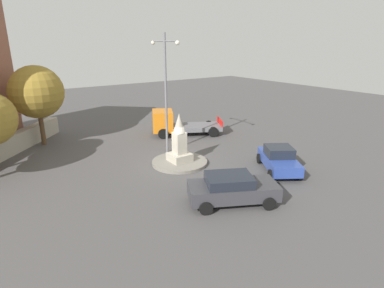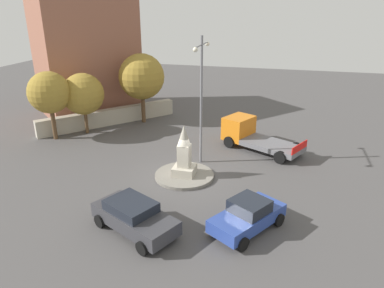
{
  "view_description": "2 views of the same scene",
  "coord_description": "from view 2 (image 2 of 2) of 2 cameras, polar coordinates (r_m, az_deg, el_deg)",
  "views": [
    {
      "loc": [
        16.1,
        -10.26,
        7.56
      ],
      "look_at": [
        0.92,
        0.34,
        1.53
      ],
      "focal_mm": 29.37,
      "sensor_mm": 36.0,
      "label": 1
    },
    {
      "loc": [
        18.78,
        5.37,
        9.96
      ],
      "look_at": [
        -0.58,
        0.33,
        1.97
      ],
      "focal_mm": 33.36,
      "sensor_mm": 36.0,
      "label": 2
    }
  ],
  "objects": [
    {
      "name": "tree_mid_cluster",
      "position": [
        29.52,
        -17.02,
        7.63
      ],
      "size": [
        3.26,
        3.26,
        4.86
      ],
      "color": "brown",
      "rests_on": "ground"
    },
    {
      "name": "traffic_island",
      "position": [
        21.88,
        -1.23,
        -5.02
      ],
      "size": [
        3.61,
        3.61,
        0.19
      ],
      "primitive_type": "cylinder",
      "color": "gray",
      "rests_on": "ground"
    },
    {
      "name": "streetlamp",
      "position": [
        22.28,
        1.5,
        8.61
      ],
      "size": [
        3.39,
        0.28,
        8.15
      ],
      "color": "slate",
      "rests_on": "ground"
    },
    {
      "name": "monument",
      "position": [
        21.29,
        -1.26,
        -1.7
      ],
      "size": [
        1.3,
        1.3,
        3.14
      ],
      "color": "#B2AA99",
      "rests_on": "traffic_island"
    },
    {
      "name": "tree_far_corner",
      "position": [
        28.84,
        -21.88,
        7.61
      ],
      "size": [
        3.13,
        3.13,
        5.25
      ],
      "color": "brown",
      "rests_on": "ground"
    },
    {
      "name": "car_dark_grey_parked_right",
      "position": [
        16.96,
        -9.26,
        -11.29
      ],
      "size": [
        3.55,
        4.66,
        1.49
      ],
      "color": "#38383D",
      "rests_on": "ground"
    },
    {
      "name": "tree_near_wall",
      "position": [
        31.14,
        -8.05,
        10.6
      ],
      "size": [
        3.88,
        3.88,
        5.99
      ],
      "color": "brown",
      "rests_on": "ground"
    },
    {
      "name": "ground_plane",
      "position": [
        21.92,
        -1.23,
        -5.25
      ],
      "size": [
        80.0,
        80.0,
        0.0
      ],
      "primitive_type": "plane",
      "color": "#4F4C4C"
    },
    {
      "name": "corner_building",
      "position": [
        35.28,
        -16.55,
        13.22
      ],
      "size": [
        10.49,
        10.37,
        10.48
      ],
      "primitive_type": "cube",
      "rotation": [
        0.0,
        0.0,
        5.55
      ],
      "color": "#935B47",
      "rests_on": "ground"
    },
    {
      "name": "car_blue_parked_left",
      "position": [
        17.05,
        8.93,
        -11.19
      ],
      "size": [
        4.14,
        3.48,
        1.53
      ],
      "color": "#2D479E",
      "rests_on": "ground"
    },
    {
      "name": "truck_orange_passing",
      "position": [
        26.29,
        9.42,
        1.5
      ],
      "size": [
        4.61,
        6.12,
        2.09
      ],
      "color": "orange",
      "rests_on": "ground"
    },
    {
      "name": "stone_boundary_wall",
      "position": [
        31.81,
        -13.0,
        4.25
      ],
      "size": [
        9.57,
        8.67,
        1.36
      ],
      "primitive_type": "cube",
      "rotation": [
        0.0,
        0.0,
        5.55
      ],
      "color": "#B2AA99",
      "rests_on": "ground"
    }
  ]
}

